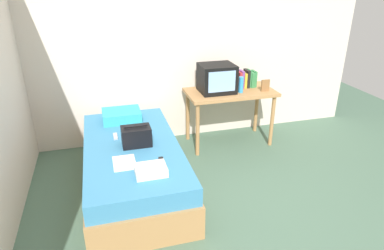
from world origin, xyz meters
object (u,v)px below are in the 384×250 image
(desk, at_px, (230,98))
(water_bottle, at_px, (241,85))
(book_row, at_px, (246,79))
(magazine, at_px, (124,163))
(remote_silver, at_px, (115,136))
(picture_frame, at_px, (265,85))
(remote_dark, at_px, (162,162))
(handbag, at_px, (136,136))
(tv, at_px, (217,78))
(pillow, at_px, (122,115))
(bed, at_px, (133,166))
(folded_towel, at_px, (151,170))

(desk, height_order, water_bottle, water_bottle)
(book_row, distance_m, magazine, 2.17)
(desk, bearing_deg, book_row, 21.95)
(book_row, relative_size, remote_silver, 1.75)
(water_bottle, distance_m, picture_frame, 0.33)
(remote_dark, bearing_deg, picture_frame, 33.81)
(handbag, xyz_separation_m, magazine, (-0.16, -0.34, -0.10))
(book_row, relative_size, magazine, 0.87)
(tv, bearing_deg, handbag, -145.89)
(picture_frame, xyz_separation_m, pillow, (-1.86, 0.08, -0.25))
(tv, bearing_deg, water_bottle, -20.82)
(handbag, bearing_deg, book_row, 28.46)
(desk, xyz_separation_m, water_bottle, (0.10, -0.10, 0.20))
(book_row, distance_m, pillow, 1.73)
(bed, xyz_separation_m, tv, (1.20, 0.76, 0.68))
(handbag, relative_size, folded_towel, 1.07)
(remote_silver, bearing_deg, water_bottle, 14.38)
(remote_dark, bearing_deg, magazine, 165.92)
(book_row, xyz_separation_m, picture_frame, (0.16, -0.24, -0.03))
(bed, bearing_deg, magazine, -106.42)
(tv, height_order, magazine, tv)
(desk, relative_size, remote_dark, 7.44)
(desk, distance_m, remote_silver, 1.63)
(bed, relative_size, remote_silver, 13.89)
(bed, relative_size, folded_towel, 7.14)
(picture_frame, height_order, remote_dark, picture_frame)
(picture_frame, distance_m, magazine, 2.19)
(water_bottle, distance_m, pillow, 1.56)
(magazine, relative_size, remote_silver, 2.01)
(water_bottle, xyz_separation_m, remote_dark, (-1.26, -1.10, -0.32))
(desk, distance_m, picture_frame, 0.48)
(bed, distance_m, tv, 1.58)
(book_row, relative_size, remote_dark, 1.62)
(tv, height_order, pillow, tv)
(tv, xyz_separation_m, book_row, (0.46, 0.09, -0.07))
(pillow, bearing_deg, remote_dark, -76.52)
(remote_silver, distance_m, folded_towel, 0.88)
(remote_silver, bearing_deg, tv, 21.47)
(handbag, bearing_deg, remote_silver, 129.58)
(remote_dark, relative_size, remote_silver, 1.08)
(desk, relative_size, handbag, 3.87)
(tv, xyz_separation_m, remote_dark, (-0.97, -1.21, -0.40))
(pillow, bearing_deg, water_bottle, -1.66)
(water_bottle, relative_size, folded_towel, 0.74)
(pillow, distance_m, magazine, 1.06)
(remote_dark, bearing_deg, pillow, 103.48)
(folded_towel, bearing_deg, desk, 46.52)
(desk, height_order, folded_towel, desk)
(picture_frame, xyz_separation_m, handbag, (-1.77, -0.63, -0.21))
(tv, distance_m, remote_dark, 1.60)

